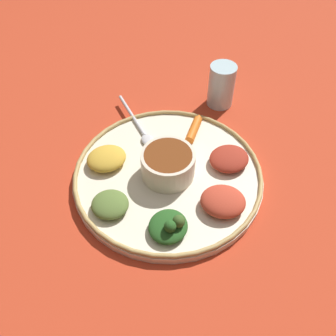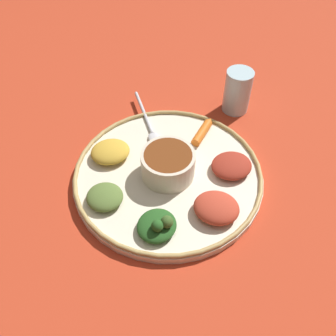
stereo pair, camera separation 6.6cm
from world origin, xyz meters
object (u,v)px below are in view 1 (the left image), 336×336
(center_bowl, at_px, (168,164))
(drinking_glass, at_px, (221,88))
(spoon, at_px, (140,128))
(greens_pile, at_px, (169,226))
(carrot_near_spoon, at_px, (195,128))

(center_bowl, relative_size, drinking_glass, 1.02)
(center_bowl, bearing_deg, spoon, -112.75)
(greens_pile, xyz_separation_m, drinking_glass, (-0.33, -0.14, 0.01))
(center_bowl, xyz_separation_m, spoon, (-0.05, -0.12, -0.02))
(spoon, height_order, carrot_near_spoon, carrot_near_spoon)
(carrot_near_spoon, xyz_separation_m, drinking_glass, (-0.12, -0.02, 0.02))
(center_bowl, relative_size, carrot_near_spoon, 1.19)
(greens_pile, relative_size, drinking_glass, 0.85)
(spoon, xyz_separation_m, drinking_glass, (-0.19, 0.06, 0.02))
(drinking_glass, bearing_deg, greens_pile, 23.05)
(center_bowl, distance_m, spoon, 0.13)
(spoon, relative_size, carrot_near_spoon, 2.01)
(center_bowl, height_order, carrot_near_spoon, center_bowl)
(spoon, distance_m, drinking_glass, 0.20)
(spoon, relative_size, greens_pile, 2.00)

